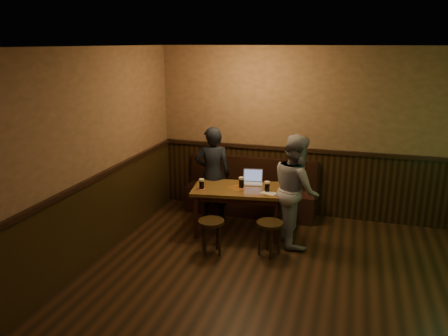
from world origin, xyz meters
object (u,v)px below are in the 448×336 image
object	(u,v)px
pub_table	(238,194)
person_suit	(213,175)
bench	(251,196)
pint_right	(267,186)
laptop	(253,180)
stool_left	(211,227)
pint_left	(202,184)
person_grey	(296,190)
stool_right	(270,229)
pint_mid	(241,182)

from	to	relation	value
pub_table	person_suit	size ratio (longest dim) A/B	0.92
bench	person_suit	size ratio (longest dim) A/B	1.39
pint_right	laptop	size ratio (longest dim) A/B	0.46
laptop	stool_left	bearing A→B (deg)	-116.24
stool_left	pint_left	size ratio (longest dim) A/B	3.08
stool_left	person_suit	size ratio (longest dim) A/B	0.31
pint_left	person_suit	distance (m)	0.55
person_grey	pint_left	bearing A→B (deg)	70.78
pub_table	pint_right	distance (m)	0.48
bench	pub_table	distance (m)	0.89
pub_table	person_suit	world-z (taller)	person_suit
laptop	person_grey	world-z (taller)	person_grey
pub_table	person_grey	bearing A→B (deg)	-13.72
stool_right	person_suit	xyz separation A→B (m)	(-1.13, 0.94, 0.40)
pint_right	person_grey	bearing A→B (deg)	-6.27
laptop	person_suit	xyz separation A→B (m)	(-0.68, 0.06, 0.01)
pint_right	pint_mid	bearing A→B (deg)	172.79
stool_right	pint_mid	size ratio (longest dim) A/B	2.91
stool_left	pint_mid	bearing A→B (deg)	74.93
bench	pint_right	size ratio (longest dim) A/B	14.26
bench	stool_left	distance (m)	1.63
pint_mid	pint_right	bearing A→B (deg)	-7.21
stool_left	pint_mid	size ratio (longest dim) A/B	2.93
pint_mid	person_suit	bearing A→B (deg)	150.45
stool_right	pint_mid	xyz separation A→B (m)	(-0.57, 0.62, 0.42)
pint_mid	pub_table	bearing A→B (deg)	-162.50
bench	person_suit	distance (m)	0.86
bench	laptop	bearing A→B (deg)	-74.02
stool_left	stool_right	world-z (taller)	stool_left
pub_table	person_suit	bearing A→B (deg)	138.92
pint_right	person_suit	size ratio (longest dim) A/B	0.10
pint_left	pint_mid	distance (m)	0.60
bench	laptop	size ratio (longest dim) A/B	6.50
stool_left	pint_mid	world-z (taller)	pint_mid
pub_table	laptop	world-z (taller)	laptop
stool_right	pint_left	world-z (taller)	pint_left
stool_left	laptop	size ratio (longest dim) A/B	1.45
pint_mid	pint_right	distance (m)	0.41
pub_table	pint_left	world-z (taller)	pint_left
person_suit	stool_right	bearing A→B (deg)	124.23
pint_mid	person_suit	distance (m)	0.65
stool_left	stool_right	size ratio (longest dim) A/B	1.00
pint_left	person_suit	world-z (taller)	person_suit
stool_right	person_suit	world-z (taller)	person_suit
person_suit	person_grey	size ratio (longest dim) A/B	0.98
stool_right	laptop	distance (m)	1.06
pint_left	pint_mid	world-z (taller)	pint_mid
stool_right	pint_left	bearing A→B (deg)	160.74
bench	person_grey	distance (m)	1.36
pub_table	pint_left	bearing A→B (deg)	-165.57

